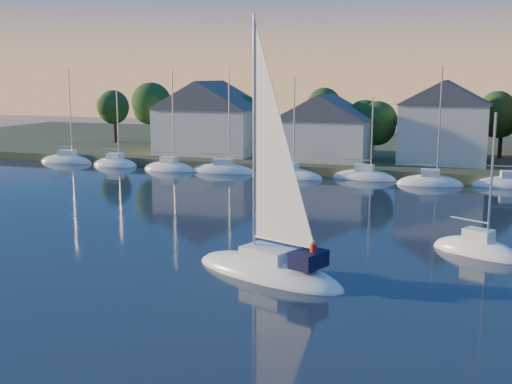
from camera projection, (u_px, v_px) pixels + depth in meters
The scene contains 10 objects.
ground at pixel (121, 368), 25.29m from camera, with size 260.00×260.00×0.00m, color black.
shoreline_land at pixel (394, 153), 94.61m from camera, with size 160.00×50.00×2.00m, color #373F25.
wooden_dock at pixel (365, 176), 73.35m from camera, with size 120.00×3.00×1.00m, color brown.
clubhouse_west at pixel (210, 117), 85.23m from camera, with size 13.65×9.45×9.64m.
clubhouse_centre at pixel (325, 126), 79.07m from camera, with size 11.55×8.40×8.08m.
clubhouse_east at pixel (444, 121), 76.04m from camera, with size 10.50×8.40×9.80m.
tree_line at pixel (398, 108), 81.55m from camera, with size 93.40×5.40×8.90m.
moored_fleet at pixel (324, 177), 71.90m from camera, with size 79.50×2.40×12.05m.
hero_sailboat at pixel (270, 265), 36.82m from camera, with size 10.82×6.72×15.80m.
drifting_sailboat_right at pixel (477, 253), 41.33m from camera, with size 6.54×4.69×10.23m.
Camera 1 is at (13.10, -20.37, 11.40)m, focal length 45.00 mm.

